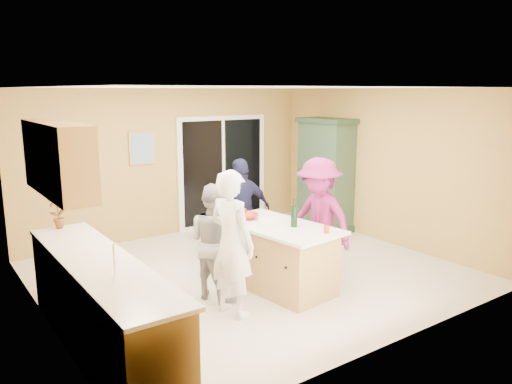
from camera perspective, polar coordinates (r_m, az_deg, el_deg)
floor at (r=7.24m, az=-0.52°, el=-9.23°), size 5.50×5.50×0.00m
ceiling at (r=6.77m, az=-0.56°, el=11.83°), size 5.50×5.00×0.10m
wall_back at (r=9.02m, az=-9.63°, el=3.32°), size 5.50×0.10×2.60m
wall_front at (r=5.08m, az=15.77°, el=-3.34°), size 5.50×0.10×2.60m
wall_left at (r=5.81m, az=-23.45°, el=-2.02°), size 0.10×5.00×2.60m
wall_right at (r=8.73m, az=14.49°, el=2.83°), size 0.10×5.00×2.60m
left_cabinet_run at (r=5.17m, az=-16.81°, el=-12.99°), size 0.65×3.05×1.24m
upper_cabinets at (r=5.55m, az=-21.72°, el=3.57°), size 0.35×1.60×0.75m
sliding_door at (r=9.53m, az=-3.80°, el=2.37°), size 1.90×0.07×2.10m
framed_picture at (r=8.74m, az=-12.89°, el=4.91°), size 0.46×0.04×0.56m
kitchen_island at (r=6.59m, az=2.55°, el=-7.62°), size 1.08×1.74×0.86m
green_hutch at (r=9.37m, az=7.96°, el=1.87°), size 0.59×1.13×2.07m
woman_white at (r=5.71m, az=-2.79°, el=-5.90°), size 0.54×0.70×1.71m
woman_grey at (r=6.23m, az=-4.78°, el=-5.64°), size 0.73×0.83×1.46m
woman_navy at (r=7.45m, az=-1.63°, el=-2.22°), size 0.98×0.52×1.59m
woman_magenta at (r=6.89m, az=7.17°, el=-3.06°), size 0.75×1.15×1.68m
serving_bowl at (r=6.74m, az=-1.02°, el=-2.76°), size 0.38×0.38×0.07m
tulip_vase at (r=6.40m, az=-21.72°, el=-2.06°), size 0.26×0.21×0.42m
tumbler_near at (r=6.87m, az=-1.39°, el=-2.37°), size 0.09×0.09×0.10m
tumbler_far at (r=6.13m, az=8.04°, el=-4.23°), size 0.07×0.07×0.09m
wine_bottle at (r=6.35m, az=4.38°, el=-2.74°), size 0.08×0.08×0.36m
white_plate at (r=6.66m, az=1.17°, el=-3.19°), size 0.25×0.25×0.02m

